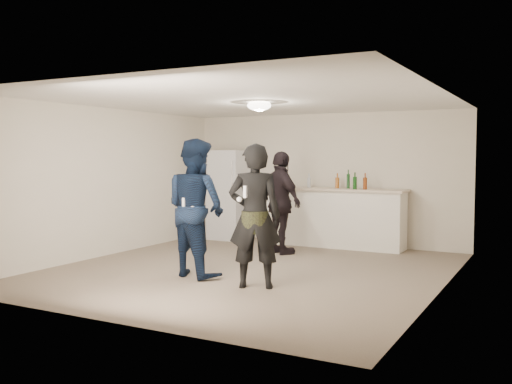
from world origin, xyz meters
The scene contains 21 objects.
floor centered at (0.00, 0.00, 0.00)m, with size 6.00×6.00×0.00m, color #6B5B4C.
ceiling centered at (0.00, 0.00, 2.50)m, with size 6.00×6.00×0.00m, color silver.
wall_back centered at (0.00, 3.00, 1.25)m, with size 6.00×6.00×0.00m, color beige.
wall_front centered at (0.00, -3.00, 1.25)m, with size 6.00×6.00×0.00m, color beige.
wall_left centered at (-2.75, 0.00, 1.25)m, with size 6.00×6.00×0.00m, color beige.
wall_right centered at (2.75, 0.00, 1.25)m, with size 6.00×6.00×0.00m, color beige.
counter centered at (0.33, 2.67, 0.53)m, with size 2.60×0.56×1.05m, color white.
counter_top centered at (0.33, 2.67, 1.07)m, with size 2.68×0.64×0.04m, color beige.
fridge centered at (-1.89, 2.60, 0.90)m, with size 0.70×0.70×1.80m, color silver.
fridge_handle centered at (-1.61, 2.23, 1.30)m, with size 0.02×0.02×0.60m, color #B8B7BC.
ceiling_dome centered at (0.00, 0.30, 2.45)m, with size 0.36×0.36×0.16m, color white.
shaker centered at (-0.73, 2.79, 1.18)m, with size 0.08×0.08×0.17m, color silver.
man centered at (-0.48, -0.71, 0.97)m, with size 0.94×0.73×1.93m, color #0F2140.
woman centered at (0.60, -0.95, 0.92)m, with size 0.67×0.44×1.85m, color black.
camo_shorts centered at (0.60, -0.95, 0.85)m, with size 0.34×0.34×0.28m, color #2D3518.
spectator centered at (-0.19, 1.48, 0.89)m, with size 1.04×0.43×1.77m, color black.
remote_man centered at (-0.48, -0.99, 1.05)m, with size 0.04×0.04×0.15m, color silver.
nunchuk_man centered at (-0.36, -0.96, 0.98)m, with size 0.07×0.07×0.07m, color white.
remote_woman centered at (0.60, -1.20, 1.25)m, with size 0.04×0.04×0.15m, color white.
nunchuk_woman centered at (0.50, -1.17, 1.15)m, with size 0.07×0.07×0.07m, color white.
bottle_cluster centered at (0.53, 2.66, 1.20)m, with size 1.20×0.28×0.27m.
Camera 1 is at (4.03, -7.33, 1.70)m, focal length 40.00 mm.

